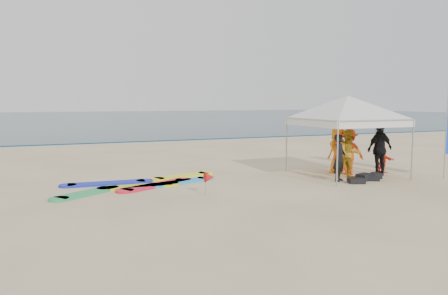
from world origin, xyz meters
name	(u,v)px	position (x,y,z in m)	size (l,w,h in m)	color
ground	(272,202)	(0.00, 0.00, 0.00)	(120.00, 120.00, 0.00)	beige
ocean	(82,118)	(0.00, 60.00, 0.04)	(160.00, 84.00, 0.08)	#0C2633
shoreline_foam	(136,142)	(0.00, 18.20, 0.00)	(160.00, 1.20, 0.01)	silver
person_black_a	(339,158)	(3.49, 1.77, 0.78)	(0.57, 0.37, 1.57)	black
person_yellow	(349,154)	(4.18, 2.15, 0.84)	(0.82, 0.64, 1.68)	#B8841A
person_orange_a	(349,152)	(4.66, 2.76, 0.82)	(1.07, 0.61, 1.65)	#E64814
person_black_b	(380,149)	(5.49, 2.11, 0.95)	(1.12, 0.47, 1.91)	black
person_orange_b	(338,150)	(4.48, 3.18, 0.86)	(0.84, 0.55, 1.73)	orange
person_seated	(383,160)	(6.11, 2.62, 0.48)	(0.90, 0.29, 0.97)	#FF3916
canopy_tent	(348,96)	(4.34, 2.52, 2.84)	(4.32, 4.32, 3.26)	#A5A5A8
marker_pennant	(210,177)	(-1.23, 1.47, 0.49)	(0.28, 0.28, 0.64)	#A5A5A8
gear_pile	(366,178)	(4.34, 1.46, 0.10)	(1.65, 0.85, 0.22)	black
surfboard_spread	(144,184)	(-2.66, 3.58, 0.04)	(5.31, 2.93, 0.07)	#CBD116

